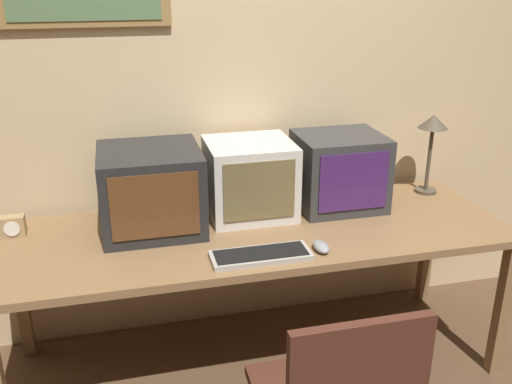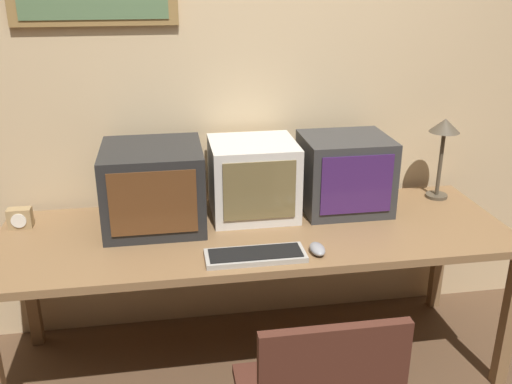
# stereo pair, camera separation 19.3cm
# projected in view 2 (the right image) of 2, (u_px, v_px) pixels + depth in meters

# --- Properties ---
(wall_back) EXTENTS (8.00, 0.08, 2.60)m
(wall_back) POSITION_uv_depth(u_px,v_px,m) (240.00, 86.00, 2.83)
(wall_back) COLOR #D1B284
(wall_back) RESTS_ON ground_plane
(desk) EXTENTS (2.32, 0.79, 0.73)m
(desk) POSITION_uv_depth(u_px,v_px,m) (256.00, 242.00, 2.63)
(desk) COLOR olive
(desk) RESTS_ON ground_plane
(monitor_left) EXTENTS (0.45, 0.45, 0.37)m
(monitor_left) POSITION_uv_depth(u_px,v_px,m) (154.00, 186.00, 2.61)
(monitor_left) COLOR black
(monitor_left) RESTS_ON desk
(monitor_center) EXTENTS (0.40, 0.38, 0.36)m
(monitor_center) POSITION_uv_depth(u_px,v_px,m) (253.00, 178.00, 2.73)
(monitor_center) COLOR beige
(monitor_center) RESTS_ON desk
(monitor_right) EXTENTS (0.41, 0.37, 0.37)m
(monitor_right) POSITION_uv_depth(u_px,v_px,m) (345.00, 173.00, 2.78)
(monitor_right) COLOR #333333
(monitor_right) RESTS_ON desk
(keyboard_main) EXTENTS (0.42, 0.15, 0.03)m
(keyboard_main) POSITION_uv_depth(u_px,v_px,m) (255.00, 255.00, 2.35)
(keyboard_main) COLOR #A8A399
(keyboard_main) RESTS_ON desk
(mouse_near_keyboard) EXTENTS (0.06, 0.11, 0.04)m
(mouse_near_keyboard) POSITION_uv_depth(u_px,v_px,m) (317.00, 249.00, 2.39)
(mouse_near_keyboard) COLOR gray
(mouse_near_keyboard) RESTS_ON desk
(desk_clock) EXTENTS (0.11, 0.06, 0.09)m
(desk_clock) POSITION_uv_depth(u_px,v_px,m) (20.00, 218.00, 2.62)
(desk_clock) COLOR #A38456
(desk_clock) RESTS_ON desk
(desk_lamp) EXTENTS (0.15, 0.15, 0.42)m
(desk_lamp) POSITION_uv_depth(u_px,v_px,m) (444.00, 136.00, 2.87)
(desk_lamp) COLOR #4C4233
(desk_lamp) RESTS_ON desk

